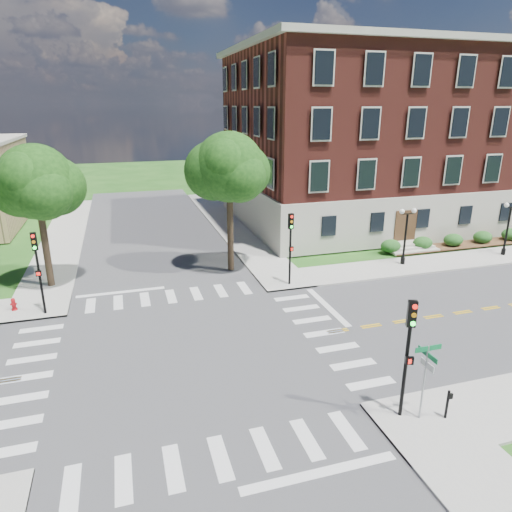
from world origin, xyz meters
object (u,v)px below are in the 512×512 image
object	(u,v)px
twin_lamp_west	(406,233)
fire_hydrant	(14,305)
street_sign_pole	(426,368)
push_button_post	(448,403)
traffic_signal_nw	(37,263)
traffic_signal_se	(408,345)
twin_lamp_east	(508,225)
traffic_signal_ne	(291,240)

from	to	relation	value
twin_lamp_west	fire_hydrant	distance (m)	26.43
street_sign_pole	fire_hydrant	world-z (taller)	street_sign_pole
push_button_post	fire_hydrant	size ratio (longest dim) A/B	1.60
traffic_signal_nw	twin_lamp_west	distance (m)	24.62
traffic_signal_se	twin_lamp_east	xyz separation A→B (m)	(19.19, 14.85, -0.66)
street_sign_pole	push_button_post	distance (m)	1.81
twin_lamp_west	twin_lamp_east	xyz separation A→B (m)	(8.96, -0.37, 0.00)
traffic_signal_nw	push_button_post	size ratio (longest dim) A/B	4.00
traffic_signal_nw	twin_lamp_east	distance (m)	33.55
traffic_signal_se	traffic_signal_nw	bearing A→B (deg)	136.28
traffic_signal_se	traffic_signal_nw	xyz separation A→B (m)	(-14.33, 13.71, 0.00)
traffic_signal_nw	street_sign_pole	bearing A→B (deg)	-43.24
street_sign_pole	traffic_signal_nw	bearing A→B (deg)	136.76
street_sign_pole	twin_lamp_east	bearing A→B (deg)	39.29
push_button_post	traffic_signal_ne	bearing A→B (deg)	93.50
street_sign_pole	push_button_post	world-z (taller)	street_sign_pole
traffic_signal_nw	twin_lamp_west	size ratio (longest dim) A/B	1.13
traffic_signal_ne	twin_lamp_east	xyz separation A→B (m)	(18.52, 0.98, -0.66)
traffic_signal_nw	street_sign_pole	xyz separation A→B (m)	(14.95, -14.06, -0.88)
traffic_signal_se	fire_hydrant	world-z (taller)	traffic_signal_se
street_sign_pole	traffic_signal_se	bearing A→B (deg)	150.37
street_sign_pole	fire_hydrant	bearing A→B (deg)	138.06
traffic_signal_se	street_sign_pole	xyz separation A→B (m)	(0.61, -0.35, -0.88)
traffic_signal_se	twin_lamp_west	xyz separation A→B (m)	(10.24, 15.23, -0.66)
traffic_signal_se	twin_lamp_west	world-z (taller)	traffic_signal_se
fire_hydrant	street_sign_pole	bearing A→B (deg)	-41.94
traffic_signal_ne	fire_hydrant	size ratio (longest dim) A/B	6.40
traffic_signal_nw	street_sign_pole	distance (m)	20.54
twin_lamp_west	street_sign_pole	distance (m)	18.31
twin_lamp_west	traffic_signal_ne	bearing A→B (deg)	-171.95
twin_lamp_west	push_button_post	world-z (taller)	twin_lamp_west
twin_lamp_west	traffic_signal_se	bearing A→B (deg)	-123.91
twin_lamp_east	street_sign_pole	distance (m)	24.01
traffic_signal_ne	twin_lamp_east	distance (m)	18.56
traffic_signal_se	traffic_signal_ne	bearing A→B (deg)	87.22
twin_lamp_east	street_sign_pole	size ratio (longest dim) A/B	1.36
street_sign_pole	traffic_signal_ne	bearing A→B (deg)	89.76
twin_lamp_west	street_sign_pole	world-z (taller)	twin_lamp_west
traffic_signal_ne	fire_hydrant	xyz separation A→B (m)	(-16.78, 0.81, -2.72)
traffic_signal_se	traffic_signal_ne	xyz separation A→B (m)	(0.67, 13.88, 0.00)
traffic_signal_ne	street_sign_pole	size ratio (longest dim) A/B	1.55
traffic_signal_ne	push_button_post	distance (m)	14.75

